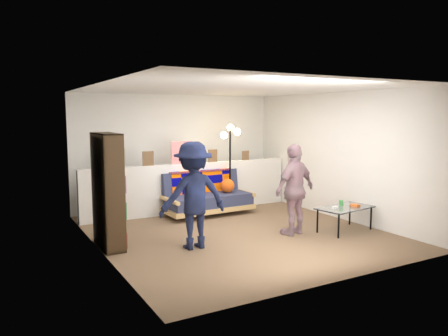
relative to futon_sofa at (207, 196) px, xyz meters
name	(u,v)px	position (x,y,z in m)	size (l,w,h in m)	color
ground	(235,232)	(-0.21, -1.45, -0.35)	(5.00, 5.00, 0.00)	brown
room_shell	(222,132)	(-0.21, -0.98, 1.32)	(4.60, 5.05, 2.45)	silver
half_wall_ledge	(191,188)	(-0.21, 0.35, 0.15)	(4.45, 0.15, 1.00)	silver
ledge_decor	(180,155)	(-0.43, 0.33, 0.82)	(2.97, 0.02, 0.45)	brown
futon_sofa	(207,196)	(0.00, 0.00, 0.00)	(1.80, 0.92, 0.76)	tan
bookshelf	(108,194)	(-2.29, -1.24, 0.44)	(0.28, 0.85, 1.71)	black
coffee_table	(345,209)	(1.46, -2.30, 0.03)	(1.06, 0.69, 0.51)	black
floor_lamp	(230,150)	(0.57, 0.07, 0.91)	(0.35, 0.33, 1.78)	black
person_left	(193,195)	(-1.20, -1.90, 0.44)	(1.02, 0.59, 1.58)	black
person_right	(295,189)	(0.58, -2.04, 0.40)	(0.88, 0.37, 1.50)	#C17D91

